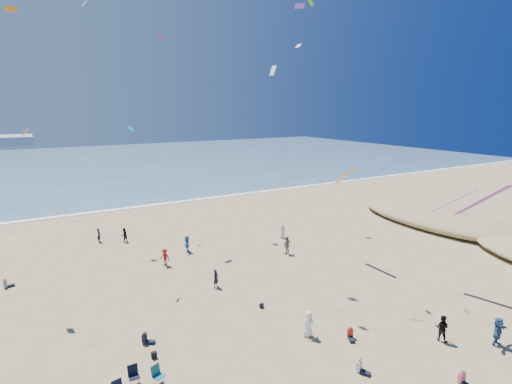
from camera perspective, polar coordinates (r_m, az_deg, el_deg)
ocean at (r=107.47m, az=-25.31°, el=3.41°), size 220.00×100.00×0.06m
surf_line at (r=58.60m, az=-20.49°, el=-2.52°), size 220.00×1.20×0.08m
standing_flyers at (r=30.58m, az=-1.59°, el=-13.47°), size 28.09×33.31×1.85m
seated_group at (r=25.94m, az=-2.12°, el=-19.54°), size 21.38×25.82×0.84m
chair_cluster at (r=23.01m, az=-16.56°, el=-24.44°), size 2.74×1.46×1.00m
black_backpack at (r=25.17m, az=-14.37°, el=-21.64°), size 0.30×0.22×0.38m
navy_bag at (r=29.51m, az=0.80°, el=-15.91°), size 0.28×0.18×0.34m
kites_aloft at (r=31.65m, az=5.81°, el=13.24°), size 45.97×41.58×27.90m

